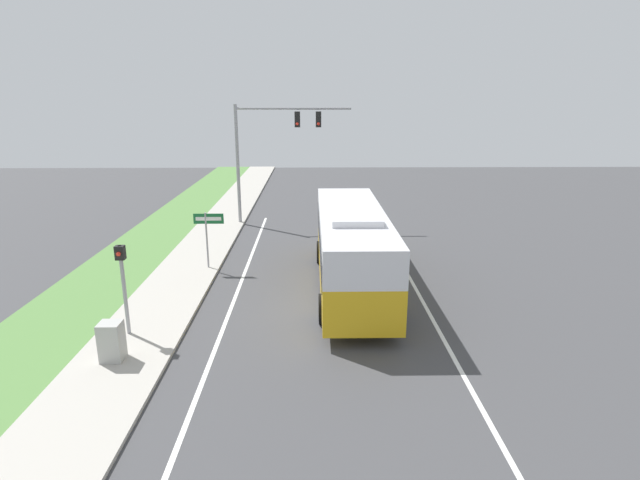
{
  "coord_description": "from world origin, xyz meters",
  "views": [
    {
      "loc": [
        -0.59,
        -16.57,
        7.39
      ],
      "look_at": [
        -0.27,
        3.47,
        1.75
      ],
      "focal_mm": 28.0,
      "sensor_mm": 36.0,
      "label": 1
    }
  ],
  "objects_px": {
    "bus": "(352,243)",
    "utility_cabinet": "(112,341)",
    "street_sign": "(208,229)",
    "pedestrian_signal": "(123,276)",
    "signal_gantry": "(270,140)"
  },
  "relations": [
    {
      "from": "signal_gantry",
      "to": "pedestrian_signal",
      "type": "height_order",
      "value": "signal_gantry"
    },
    {
      "from": "bus",
      "to": "utility_cabinet",
      "type": "height_order",
      "value": "bus"
    },
    {
      "from": "signal_gantry",
      "to": "pedestrian_signal",
      "type": "bearing_deg",
      "value": -102.82
    },
    {
      "from": "pedestrian_signal",
      "to": "utility_cabinet",
      "type": "distance_m",
      "value": 2.19
    },
    {
      "from": "utility_cabinet",
      "to": "signal_gantry",
      "type": "bearing_deg",
      "value": 78.89
    },
    {
      "from": "street_sign",
      "to": "signal_gantry",
      "type": "bearing_deg",
      "value": 76.07
    },
    {
      "from": "street_sign",
      "to": "utility_cabinet",
      "type": "bearing_deg",
      "value": -98.09
    },
    {
      "from": "bus",
      "to": "street_sign",
      "type": "relative_size",
      "value": 4.03
    },
    {
      "from": "signal_gantry",
      "to": "street_sign",
      "type": "height_order",
      "value": "signal_gantry"
    },
    {
      "from": "pedestrian_signal",
      "to": "street_sign",
      "type": "distance_m",
      "value": 6.72
    },
    {
      "from": "bus",
      "to": "pedestrian_signal",
      "type": "distance_m",
      "value": 8.62
    },
    {
      "from": "street_sign",
      "to": "utility_cabinet",
      "type": "relative_size",
      "value": 2.29
    },
    {
      "from": "utility_cabinet",
      "to": "bus",
      "type": "bearing_deg",
      "value": 38.83
    },
    {
      "from": "signal_gantry",
      "to": "utility_cabinet",
      "type": "relative_size",
      "value": 6.21
    },
    {
      "from": "street_sign",
      "to": "pedestrian_signal",
      "type": "bearing_deg",
      "value": -101.35
    }
  ]
}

